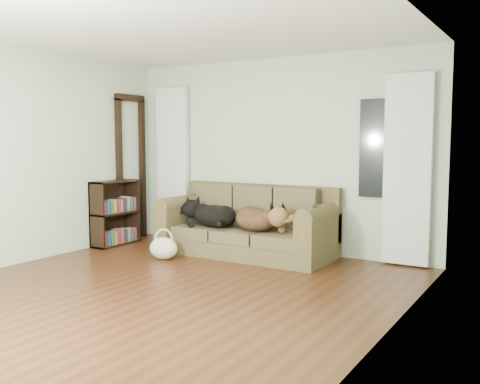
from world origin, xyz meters
The scene contains 15 objects.
floor centered at (0.00, 0.00, 0.00)m, with size 5.00×5.00×0.00m, color black.
ceiling centered at (0.00, 0.00, 2.60)m, with size 5.00×5.00×0.00m, color white.
wall_back centered at (0.00, 2.50, 1.30)m, with size 4.50×0.04×2.60m, color #B4C9AD.
wall_left centered at (-2.25, 0.00, 1.30)m, with size 0.04×5.00×2.60m, color #B4C9AD.
wall_right centered at (2.25, 0.00, 1.30)m, with size 0.04×5.00×2.60m, color #B4C9AD.
curtain_left centered at (-1.70, 2.42, 1.15)m, with size 0.55×0.08×2.25m, color silver.
curtain_right centered at (1.80, 2.42, 1.15)m, with size 0.55×0.08×2.25m, color silver.
window_pane centered at (1.45, 2.47, 1.40)m, with size 0.50×0.03×1.20m, color black.
door_casing centered at (-2.20, 2.05, 1.05)m, with size 0.07×0.60×2.10m, color black.
sofa centered at (-0.16, 1.97, 0.45)m, with size 2.31×1.00×0.95m, color #4B4423.
dog_black_lab centered at (-0.62, 1.90, 0.48)m, with size 0.70×0.49×0.30m, color black.
dog_shepherd centered at (0.08, 1.90, 0.49)m, with size 0.71×0.50×0.31m, color black.
tv_remote centered at (0.88, 1.84, 0.73)m, with size 0.06×0.20×0.02m, color black.
tote_bag centered at (-0.90, 1.21, 0.16)m, with size 0.38×0.29×0.28m, color beige.
bookshelf centered at (-2.09, 1.58, 0.50)m, with size 0.28×0.74×0.92m, color black.
Camera 1 is at (3.38, -3.96, 1.51)m, focal length 40.00 mm.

